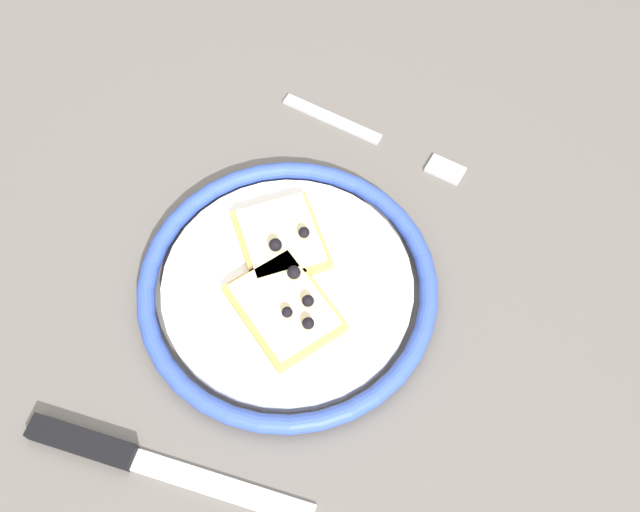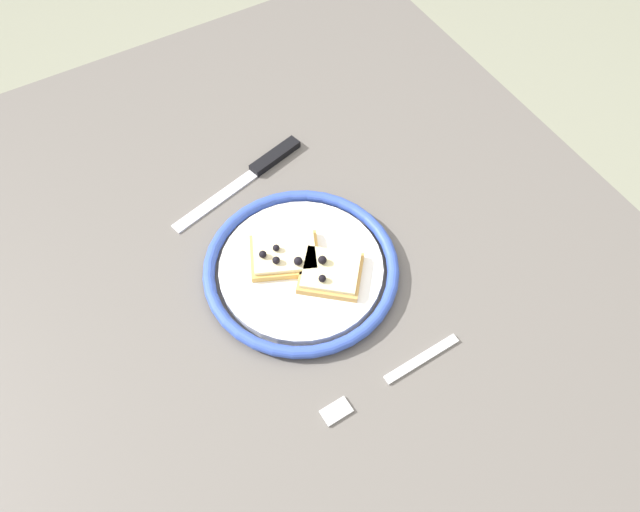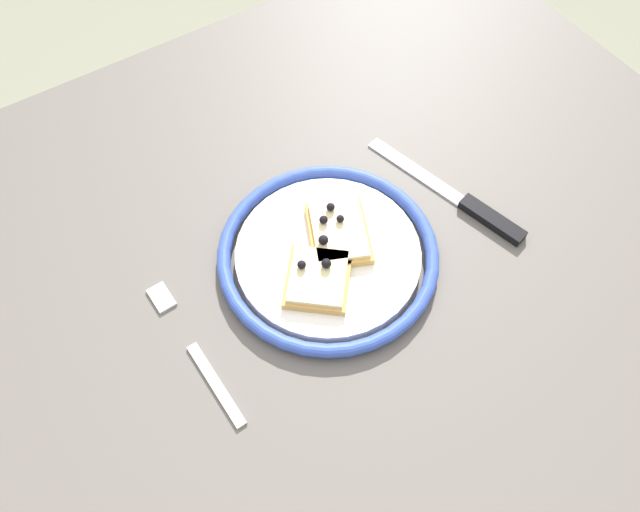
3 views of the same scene
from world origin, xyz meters
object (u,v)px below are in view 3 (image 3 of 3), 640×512
object	(u,v)px
dining_table	(320,299)
plate	(328,254)
pizza_slice_far	(318,278)
knife	(470,206)
pizza_slice_near	(338,232)
fork	(195,350)

from	to	relation	value
dining_table	plate	world-z (taller)	plate
dining_table	pizza_slice_far	bearing A→B (deg)	-127.73
knife	pizza_slice_near	bearing A→B (deg)	164.32
knife	dining_table	bearing A→B (deg)	172.80
fork	knife	bearing A→B (deg)	-2.34
plate	fork	distance (m)	0.19
pizza_slice_near	fork	xyz separation A→B (m)	(-0.21, -0.03, -0.02)
pizza_slice_far	dining_table	bearing A→B (deg)	52.27
plate	fork	size ratio (longest dim) A/B	1.32
plate	pizza_slice_near	size ratio (longest dim) A/B	2.36
plate	dining_table	bearing A→B (deg)	-154.19
pizza_slice_far	fork	bearing A→B (deg)	177.30
pizza_slice_near	fork	size ratio (longest dim) A/B	0.56
pizza_slice_far	fork	distance (m)	0.16
pizza_slice_far	fork	world-z (taller)	pizza_slice_far
dining_table	pizza_slice_far	size ratio (longest dim) A/B	10.70
pizza_slice_far	knife	xyz separation A→B (m)	(0.23, -0.01, -0.02)
dining_table	fork	distance (m)	0.19
dining_table	pizza_slice_far	distance (m)	0.10
fork	pizza_slice_far	bearing A→B (deg)	-2.70
dining_table	fork	bearing A→B (deg)	-176.34
dining_table	pizza_slice_far	world-z (taller)	pizza_slice_far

